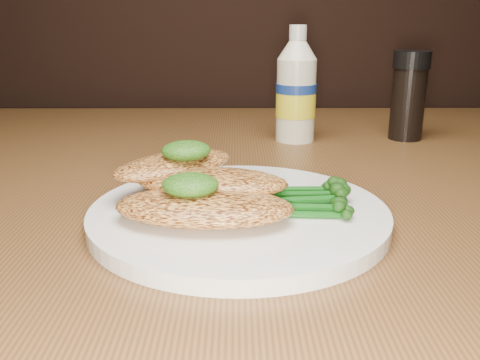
{
  "coord_description": "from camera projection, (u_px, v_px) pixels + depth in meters",
  "views": [
    {
      "loc": [
        -0.12,
        0.44,
        0.93
      ],
      "look_at": [
        -0.12,
        0.87,
        0.79
      ],
      "focal_mm": 39.35,
      "sensor_mm": 36.0,
      "label": 1
    }
  ],
  "objects": [
    {
      "name": "plate",
      "position": [
        239.0,
        215.0,
        0.47
      ],
      "size": [
        0.26,
        0.26,
        0.01
      ],
      "primitive_type": "cylinder",
      "color": "white",
      "rests_on": "dining_table"
    },
    {
      "name": "pesto_front",
      "position": [
        190.0,
        185.0,
        0.43
      ],
      "size": [
        0.05,
        0.05,
        0.02
      ],
      "primitive_type": "ellipsoid",
      "rotation": [
        0.0,
        0.0,
        -0.1
      ],
      "color": "black",
      "rests_on": "chicken_front"
    },
    {
      "name": "chicken_mid",
      "position": [
        212.0,
        182.0,
        0.47
      ],
      "size": [
        0.15,
        0.09,
        0.02
      ],
      "primitive_type": "ellipsoid",
      "rotation": [
        0.0,
        0.0,
        -0.13
      ],
      "color": "#E99E4A",
      "rests_on": "plate"
    },
    {
      "name": "broccolini_bundle",
      "position": [
        289.0,
        195.0,
        0.47
      ],
      "size": [
        0.13,
        0.11,
        0.02
      ],
      "primitive_type": null,
      "rotation": [
        0.0,
        0.0,
        0.06
      ],
      "color": "#115213",
      "rests_on": "plate"
    },
    {
      "name": "chicken_front",
      "position": [
        204.0,
        207.0,
        0.43
      ],
      "size": [
        0.16,
        0.09,
        0.02
      ],
      "primitive_type": "ellipsoid",
      "rotation": [
        0.0,
        0.0,
        -0.09
      ],
      "color": "#E99E4A",
      "rests_on": "plate"
    },
    {
      "name": "chicken_back",
      "position": [
        174.0,
        165.0,
        0.5
      ],
      "size": [
        0.14,
        0.13,
        0.02
      ],
      "primitive_type": "ellipsoid",
      "rotation": [
        0.0,
        0.0,
        0.7
      ],
      "color": "#E99E4A",
      "rests_on": "plate"
    },
    {
      "name": "pesto_back",
      "position": [
        186.0,
        150.0,
        0.49
      ],
      "size": [
        0.06,
        0.05,
        0.02
      ],
      "primitive_type": "ellipsoid",
      "rotation": [
        0.0,
        0.0,
        0.28
      ],
      "color": "black",
      "rests_on": "chicken_back"
    },
    {
      "name": "mayo_bottle",
      "position": [
        296.0,
        84.0,
        0.74
      ],
      "size": [
        0.07,
        0.07,
        0.16
      ],
      "primitive_type": null,
      "rotation": [
        0.0,
        0.0,
        -0.35
      ],
      "color": "#F0EDCB",
      "rests_on": "dining_table"
    },
    {
      "name": "pepper_grinder",
      "position": [
        408.0,
        96.0,
        0.76
      ],
      "size": [
        0.06,
        0.06,
        0.13
      ],
      "primitive_type": null,
      "rotation": [
        0.0,
        0.0,
        0.1
      ],
      "color": "black",
      "rests_on": "dining_table"
    }
  ]
}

